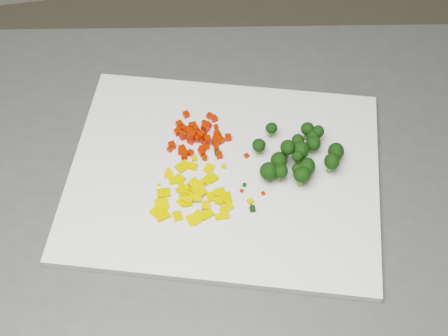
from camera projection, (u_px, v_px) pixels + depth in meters
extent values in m
cube|color=#484845|center=(247.00, 288.00, 1.36)|extent=(1.04, 0.80, 0.90)
cube|color=white|center=(224.00, 174.00, 0.97)|extent=(0.57, 0.50, 0.01)
cube|color=red|center=(178.00, 132.00, 1.01)|extent=(0.01, 0.01, 0.01)
cube|color=red|center=(188.00, 129.00, 1.01)|extent=(0.01, 0.01, 0.01)
cube|color=red|center=(182.00, 137.00, 1.00)|extent=(0.01, 0.01, 0.01)
cube|color=red|center=(190.00, 131.00, 1.00)|extent=(0.01, 0.01, 0.01)
cube|color=red|center=(191.00, 153.00, 0.99)|extent=(0.01, 0.01, 0.01)
cube|color=red|center=(192.00, 127.00, 1.02)|extent=(0.01, 0.01, 0.01)
cube|color=red|center=(205.00, 158.00, 0.98)|extent=(0.01, 0.01, 0.01)
cube|color=red|center=(181.00, 127.00, 1.02)|extent=(0.01, 0.01, 0.01)
cube|color=red|center=(179.00, 125.00, 1.02)|extent=(0.01, 0.01, 0.01)
cube|color=red|center=(194.00, 128.00, 1.01)|extent=(0.01, 0.01, 0.01)
cube|color=red|center=(220.00, 140.00, 1.00)|extent=(0.01, 0.01, 0.01)
cube|color=red|center=(214.00, 119.00, 1.03)|extent=(0.01, 0.01, 0.01)
cube|color=red|center=(198.00, 132.00, 1.00)|extent=(0.01, 0.01, 0.01)
cube|color=red|center=(206.00, 138.00, 0.99)|extent=(0.01, 0.01, 0.01)
cube|color=red|center=(190.00, 138.00, 0.99)|extent=(0.01, 0.01, 0.01)
cube|color=red|center=(205.00, 127.00, 1.00)|extent=(0.01, 0.01, 0.01)
cube|color=red|center=(207.00, 146.00, 0.99)|extent=(0.01, 0.01, 0.01)
cube|color=red|center=(202.00, 153.00, 0.99)|extent=(0.01, 0.01, 0.01)
cube|color=red|center=(194.00, 133.00, 1.00)|extent=(0.01, 0.01, 0.01)
cube|color=red|center=(172.00, 145.00, 0.99)|extent=(0.01, 0.01, 0.01)
cube|color=red|center=(179.00, 129.00, 1.01)|extent=(0.01, 0.01, 0.01)
cube|color=red|center=(170.00, 149.00, 0.99)|extent=(0.01, 0.01, 0.01)
cube|color=red|center=(217.00, 141.00, 1.00)|extent=(0.01, 0.01, 0.01)
cube|color=red|center=(201.00, 135.00, 0.99)|extent=(0.01, 0.01, 0.01)
cube|color=red|center=(182.00, 149.00, 0.99)|extent=(0.01, 0.01, 0.01)
cube|color=red|center=(189.00, 136.00, 1.01)|extent=(0.01, 0.01, 0.01)
cube|color=red|center=(194.00, 125.00, 1.01)|extent=(0.01, 0.01, 0.01)
cube|color=red|center=(184.00, 129.00, 1.01)|extent=(0.01, 0.01, 0.01)
cube|color=red|center=(197.00, 130.00, 1.01)|extent=(0.01, 0.01, 0.01)
cube|color=red|center=(182.00, 135.00, 1.00)|extent=(0.01, 0.01, 0.01)
cube|color=red|center=(184.00, 137.00, 1.01)|extent=(0.01, 0.01, 0.01)
cube|color=red|center=(197.00, 138.00, 0.99)|extent=(0.01, 0.01, 0.01)
cube|color=red|center=(216.00, 136.00, 1.01)|extent=(0.01, 0.01, 0.01)
cube|color=red|center=(205.00, 136.00, 1.01)|extent=(0.01, 0.01, 0.01)
cube|color=red|center=(216.00, 143.00, 1.00)|extent=(0.01, 0.01, 0.01)
cube|color=red|center=(180.00, 124.00, 1.02)|extent=(0.01, 0.01, 0.01)
cube|color=red|center=(190.00, 132.00, 1.00)|extent=(0.01, 0.01, 0.01)
cube|color=red|center=(192.00, 136.00, 0.99)|extent=(0.01, 0.01, 0.01)
cube|color=red|center=(186.00, 114.00, 1.03)|extent=(0.01, 0.01, 0.01)
cube|color=red|center=(216.00, 127.00, 1.02)|extent=(0.01, 0.01, 0.01)
cube|color=red|center=(204.00, 147.00, 0.99)|extent=(0.01, 0.01, 0.01)
cube|color=red|center=(194.00, 136.00, 1.00)|extent=(0.01, 0.01, 0.01)
cube|color=red|center=(201.00, 140.00, 1.00)|extent=(0.01, 0.01, 0.01)
cube|color=red|center=(208.00, 125.00, 1.02)|extent=(0.01, 0.01, 0.01)
cube|color=red|center=(210.00, 116.00, 1.03)|extent=(0.01, 0.01, 0.01)
cube|color=red|center=(191.00, 140.00, 1.00)|extent=(0.01, 0.01, 0.01)
cube|color=red|center=(217.00, 138.00, 1.00)|extent=(0.01, 0.01, 0.01)
cube|color=red|center=(191.00, 126.00, 1.01)|extent=(0.01, 0.01, 0.01)
cube|color=red|center=(208.00, 139.00, 0.99)|extent=(0.01, 0.01, 0.01)
cube|color=red|center=(196.00, 128.00, 1.00)|extent=(0.01, 0.01, 0.01)
cube|color=red|center=(182.00, 151.00, 0.99)|extent=(0.01, 0.01, 0.01)
cube|color=red|center=(216.00, 149.00, 0.99)|extent=(0.01, 0.01, 0.01)
cube|color=red|center=(185.00, 154.00, 0.98)|extent=(0.01, 0.01, 0.01)
cube|color=red|center=(228.00, 138.00, 1.00)|extent=(0.01, 0.01, 0.01)
cube|color=red|center=(186.00, 130.00, 1.01)|extent=(0.01, 0.01, 0.01)
cube|color=red|center=(207.00, 129.00, 1.01)|extent=(0.01, 0.01, 0.01)
cube|color=red|center=(204.00, 123.00, 1.02)|extent=(0.01, 0.01, 0.01)
cube|color=red|center=(219.00, 155.00, 0.98)|extent=(0.01, 0.01, 0.01)
cube|color=red|center=(217.00, 134.00, 1.01)|extent=(0.01, 0.01, 0.01)
cube|color=red|center=(184.00, 156.00, 0.98)|extent=(0.01, 0.01, 0.01)
cube|color=red|center=(201.00, 149.00, 0.99)|extent=(0.01, 0.01, 0.01)
cube|color=#E4A80C|center=(221.00, 199.00, 0.94)|extent=(0.02, 0.02, 0.01)
cube|color=#E4A80C|center=(219.00, 192.00, 0.94)|extent=(0.02, 0.01, 0.00)
cube|color=#E4A80C|center=(195.00, 189.00, 0.94)|extent=(0.02, 0.02, 0.01)
cube|color=#E4A80C|center=(211.00, 197.00, 0.94)|extent=(0.01, 0.02, 0.01)
cube|color=#E4A80C|center=(226.00, 208.00, 0.93)|extent=(0.02, 0.02, 0.01)
cube|color=#E4A80C|center=(162.00, 215.00, 0.92)|extent=(0.03, 0.02, 0.01)
cube|color=#E4A80C|center=(162.00, 204.00, 0.93)|extent=(0.02, 0.02, 0.01)
cube|color=#E4A80C|center=(188.00, 199.00, 0.93)|extent=(0.02, 0.02, 0.01)
cube|color=#E4A80C|center=(196.00, 220.00, 0.92)|extent=(0.02, 0.02, 0.00)
cube|color=#E4A80C|center=(222.00, 216.00, 0.92)|extent=(0.02, 0.01, 0.01)
cube|color=#E4A80C|center=(208.00, 180.00, 0.96)|extent=(0.02, 0.02, 0.01)
cube|color=#E4A80C|center=(198.00, 191.00, 0.94)|extent=(0.02, 0.02, 0.01)
cube|color=#E4A80C|center=(212.00, 178.00, 0.96)|extent=(0.02, 0.02, 0.01)
cube|color=#E4A80C|center=(164.00, 193.00, 0.94)|extent=(0.02, 0.02, 0.01)
cube|color=#E4A80C|center=(183.00, 201.00, 0.93)|extent=(0.02, 0.02, 0.01)
cube|color=#E4A80C|center=(178.00, 216.00, 0.92)|extent=(0.02, 0.02, 0.01)
cube|color=#E4A80C|center=(209.00, 169.00, 0.97)|extent=(0.02, 0.02, 0.01)
cube|color=#E4A80C|center=(206.00, 205.00, 0.93)|extent=(0.01, 0.02, 0.01)
cube|color=#E4A80C|center=(158.00, 211.00, 0.92)|extent=(0.03, 0.03, 0.01)
cube|color=#E4A80C|center=(192.00, 166.00, 0.97)|extent=(0.02, 0.02, 0.01)
cube|color=#E4A80C|center=(201.00, 192.00, 0.94)|extent=(0.02, 0.02, 0.01)
cube|color=#E4A80C|center=(193.00, 219.00, 0.92)|extent=(0.02, 0.02, 0.01)
cube|color=#E4A80C|center=(194.00, 183.00, 0.95)|extent=(0.02, 0.02, 0.01)
cube|color=#E4A80C|center=(190.00, 197.00, 0.94)|extent=(0.02, 0.02, 0.01)
cube|color=#E4A80C|center=(175.00, 180.00, 0.96)|extent=(0.02, 0.01, 0.01)
cube|color=#E4A80C|center=(183.00, 167.00, 0.97)|extent=(0.03, 0.02, 0.01)
cube|color=#E4A80C|center=(200.00, 186.00, 0.94)|extent=(0.02, 0.02, 0.01)
cube|color=#E4A80C|center=(193.00, 194.00, 0.94)|extent=(0.02, 0.02, 0.01)
cube|color=#E4A80C|center=(183.00, 189.00, 0.94)|extent=(0.02, 0.02, 0.01)
cube|color=#E4A80C|center=(179.00, 179.00, 0.96)|extent=(0.02, 0.02, 0.01)
cube|color=#E4A80C|center=(197.00, 196.00, 0.94)|extent=(0.02, 0.02, 0.01)
cube|color=#E4A80C|center=(225.00, 198.00, 0.94)|extent=(0.02, 0.02, 0.01)
cube|color=#E4A80C|center=(207.00, 214.00, 0.92)|extent=(0.02, 0.02, 0.01)
cube|color=#E4A80C|center=(199.00, 215.00, 0.92)|extent=(0.02, 0.02, 0.01)
cube|color=#E4A80C|center=(183.00, 191.00, 0.94)|extent=(0.02, 0.02, 0.01)
cube|color=#E4A80C|center=(169.00, 174.00, 0.96)|extent=(0.01, 0.01, 0.01)
cube|color=#E4A80C|center=(187.00, 202.00, 0.93)|extent=(0.01, 0.02, 0.01)
cube|color=#E4A80C|center=(250.00, 201.00, 0.93)|extent=(0.01, 0.01, 0.01)
cube|color=red|center=(214.00, 141.00, 1.00)|extent=(0.01, 0.01, 0.00)
cube|color=red|center=(242.00, 191.00, 0.95)|extent=(0.01, 0.01, 0.00)
cube|color=#E4A80C|center=(168.00, 169.00, 0.97)|extent=(0.01, 0.01, 0.00)
cube|color=black|center=(217.00, 153.00, 0.99)|extent=(0.01, 0.01, 0.01)
cube|color=red|center=(263.00, 144.00, 1.00)|extent=(0.01, 0.01, 0.00)
cube|color=black|center=(252.00, 209.00, 0.93)|extent=(0.01, 0.01, 0.01)
cube|color=black|center=(252.00, 207.00, 0.93)|extent=(0.01, 0.01, 0.00)
cube|color=red|center=(263.00, 193.00, 0.94)|extent=(0.01, 0.01, 0.00)
cube|color=red|center=(246.00, 156.00, 0.98)|extent=(0.01, 0.01, 0.00)
cube|color=#E4A80C|center=(159.00, 185.00, 0.95)|extent=(0.00, 0.00, 0.00)
cube|color=black|center=(244.00, 185.00, 0.95)|extent=(0.01, 0.01, 0.00)
cube|color=#E4A80C|center=(194.00, 159.00, 0.98)|extent=(0.01, 0.01, 0.01)
cube|color=#E4A80C|center=(224.00, 166.00, 0.97)|extent=(0.01, 0.01, 0.00)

